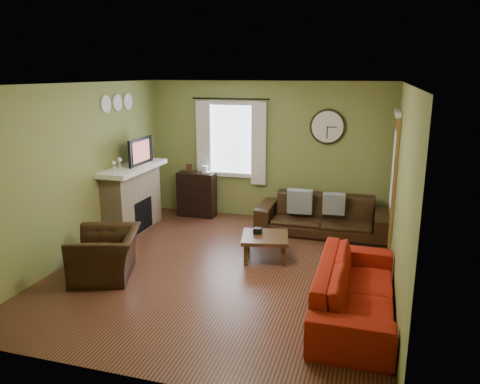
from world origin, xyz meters
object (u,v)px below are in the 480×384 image
(bookshelf, at_px, (197,194))
(sofa_brown, at_px, (323,215))
(sofa_red, at_px, (356,289))
(coffee_table, at_px, (265,247))
(armchair, at_px, (106,254))

(bookshelf, distance_m, sofa_brown, 2.51)
(sofa_brown, xyz_separation_m, sofa_red, (0.70, -2.77, -0.01))
(bookshelf, height_order, coffee_table, bookshelf)
(sofa_brown, relative_size, sofa_red, 1.03)
(coffee_table, bearing_deg, sofa_brown, 63.66)
(bookshelf, bearing_deg, armchair, -93.07)
(sofa_brown, distance_m, sofa_red, 2.86)
(bookshelf, xyz_separation_m, sofa_brown, (2.49, -0.35, -0.10))
(armchair, height_order, coffee_table, armchair)
(sofa_brown, relative_size, coffee_table, 3.31)
(bookshelf, height_order, armchair, bookshelf)
(sofa_red, bearing_deg, coffee_table, 45.64)
(sofa_brown, bearing_deg, coffee_table, -116.34)
(sofa_red, xyz_separation_m, armchair, (-3.35, 0.13, -0.00))
(sofa_red, height_order, armchair, sofa_red)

